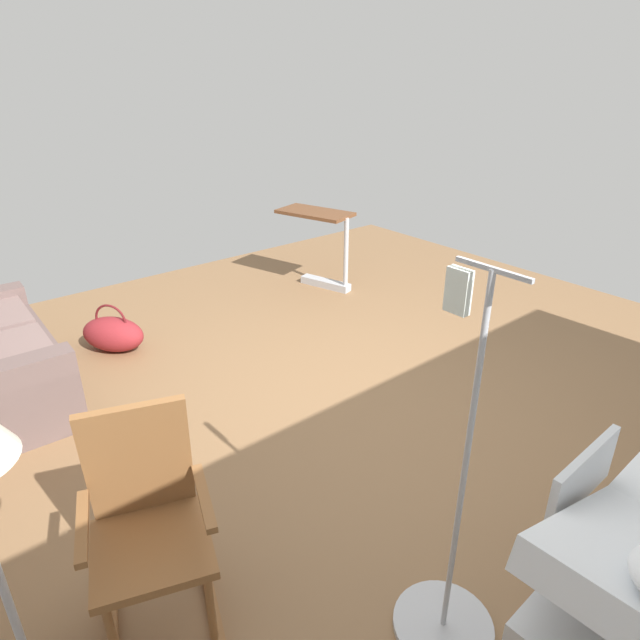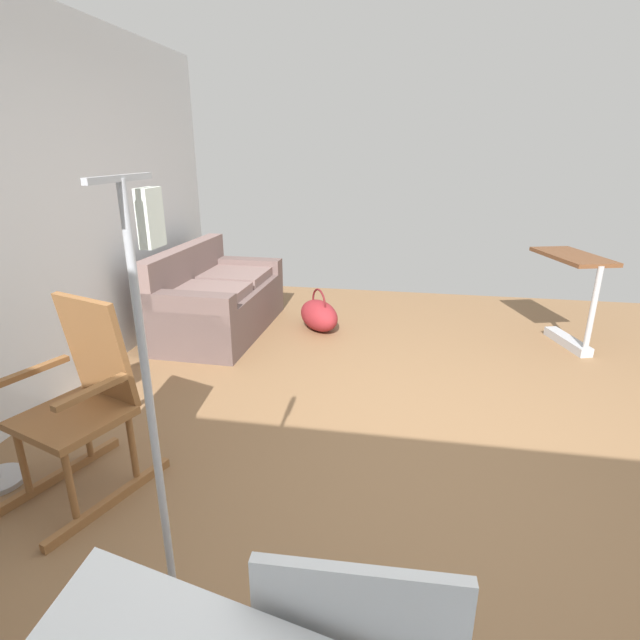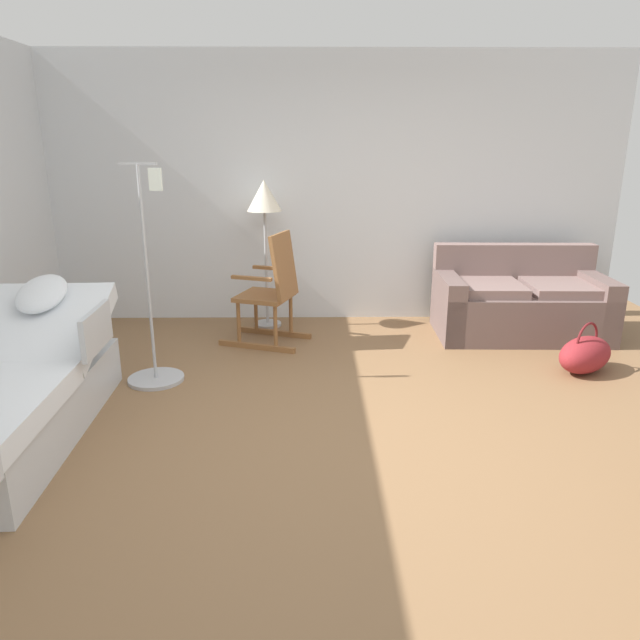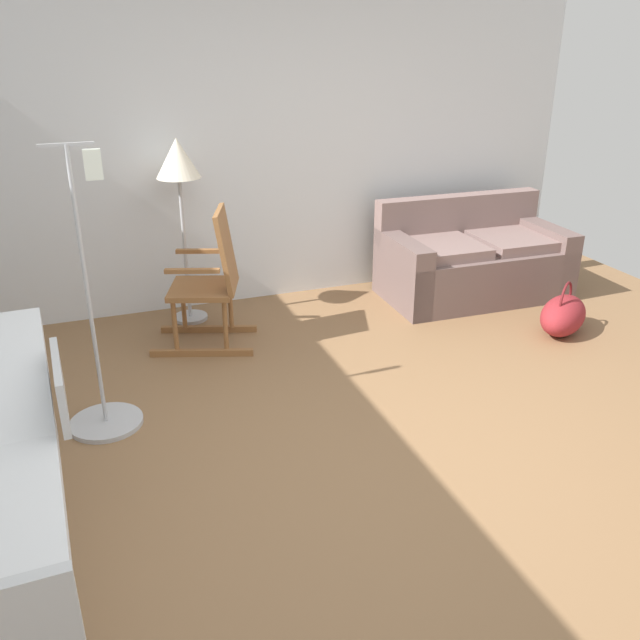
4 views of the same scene
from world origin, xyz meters
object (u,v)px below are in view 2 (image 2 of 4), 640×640
Objects in this scene: couch at (217,302)px; overbed_table at (573,289)px; iv_pole at (179,615)px; duffel_bag at (319,315)px; rocking_chair at (84,402)px.

couch is 3.38m from overbed_table.
iv_pole reaches higher than overbed_table.
iv_pole is (-3.53, 2.22, -0.28)m from overbed_table.
duffel_bag is 3.50m from iv_pole.
overbed_table is at bearing -49.70° from rocking_chair.
iv_pole reaches higher than rocking_chair.
rocking_chair is 4.11m from overbed_table.
rocking_chair is at bearing 130.30° from overbed_table.
couch is 2.53× the size of duffel_bag.
iv_pole is (-0.87, -0.92, -0.25)m from rocking_chair.
iv_pole is at bearing -133.53° from rocking_chair.
rocking_chair is 1.64× the size of duffel_bag.
rocking_chair is at bearing -174.70° from couch.
overbed_table reaches higher than duffel_bag.
couch is 1.54× the size of rocking_chair.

